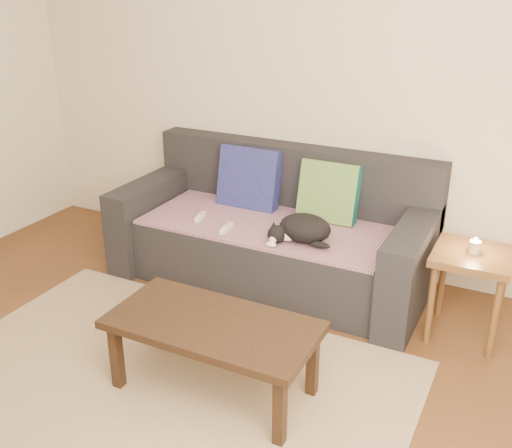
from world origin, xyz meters
The scene contains 13 objects.
ground centered at (0.00, 0.00, 0.00)m, with size 4.50×4.50×0.00m, color brown.
back_wall centered at (0.00, 2.00, 1.30)m, with size 4.50×0.04×2.60m, color beige.
sofa centered at (0.00, 1.57, 0.31)m, with size 2.10×0.94×0.87m.
throw_blanket centered at (0.00, 1.48, 0.43)m, with size 1.66×0.74×0.02m, color #472B52.
cushion_navy centered at (-0.28, 1.74, 0.63)m, with size 0.44×0.11×0.44m, color #101846.
cushion_green centered at (0.32, 1.74, 0.63)m, with size 0.40×0.10×0.40m, color #0D5854.
cat centered at (0.31, 1.32, 0.52)m, with size 0.40×0.31×0.17m.
wii_remote_a centered at (-0.44, 1.34, 0.46)m, with size 0.15×0.04×0.03m, color white.
wii_remote_b centered at (-0.19, 1.25, 0.46)m, with size 0.15×0.04×0.03m, color white.
side_table centered at (1.31, 1.41, 0.44)m, with size 0.43×0.43×0.54m.
candle centered at (1.31, 1.41, 0.57)m, with size 0.06×0.06×0.09m.
rug centered at (0.00, 0.15, 0.01)m, with size 2.50×1.80×0.01m, color #A0846E.
coffee_table centered at (0.26, 0.31, 0.36)m, with size 1.03×0.52×0.41m.
Camera 1 is at (1.57, -1.83, 1.98)m, focal length 42.00 mm.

